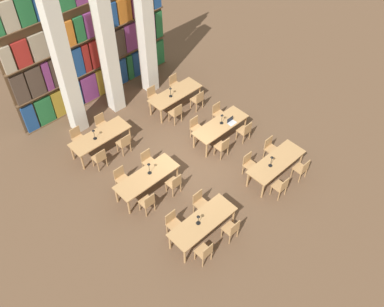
% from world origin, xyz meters
% --- Properties ---
extents(ground_plane, '(40.00, 40.00, 0.00)m').
position_xyz_m(ground_plane, '(0.00, 0.00, 0.00)').
color(ground_plane, brown).
extents(bookshelf_bank, '(7.08, 0.35, 5.50)m').
position_xyz_m(bookshelf_bank, '(0.02, 5.40, 2.59)').
color(bookshelf_bank, brown).
rests_on(bookshelf_bank, ground_plane).
extents(pillar_left, '(0.53, 0.53, 6.00)m').
position_xyz_m(pillar_left, '(-1.81, 4.28, 3.00)').
color(pillar_left, silver).
rests_on(pillar_left, ground_plane).
extents(pillar_center, '(0.53, 0.53, 6.00)m').
position_xyz_m(pillar_center, '(0.00, 4.28, 3.00)').
color(pillar_center, silver).
rests_on(pillar_center, ground_plane).
extents(pillar_right, '(0.53, 0.53, 6.00)m').
position_xyz_m(pillar_right, '(1.81, 4.28, 3.00)').
color(pillar_right, silver).
rests_on(pillar_right, ground_plane).
extents(reading_table_0, '(2.26, 0.82, 0.74)m').
position_xyz_m(reading_table_0, '(-1.74, -2.58, 0.66)').
color(reading_table_0, tan).
rests_on(reading_table_0, ground_plane).
extents(chair_0, '(0.42, 0.40, 0.90)m').
position_xyz_m(chair_0, '(-2.33, -3.28, 0.49)').
color(chair_0, tan).
rests_on(chair_0, ground_plane).
extents(chair_1, '(0.42, 0.40, 0.90)m').
position_xyz_m(chair_1, '(-2.33, -1.89, 0.49)').
color(chair_1, tan).
rests_on(chair_1, ground_plane).
extents(chair_2, '(0.42, 0.40, 0.90)m').
position_xyz_m(chair_2, '(-1.18, -3.28, 0.49)').
color(chair_2, tan).
rests_on(chair_2, ground_plane).
extents(chair_3, '(0.42, 0.40, 0.90)m').
position_xyz_m(chair_3, '(-1.18, -1.89, 0.49)').
color(chair_3, tan).
rests_on(chair_3, ground_plane).
extents(desk_lamp_0, '(0.14, 0.14, 0.40)m').
position_xyz_m(desk_lamp_0, '(-1.89, -2.54, 1.01)').
color(desk_lamp_0, black).
rests_on(desk_lamp_0, reading_table_0).
extents(reading_table_1, '(2.26, 0.82, 0.74)m').
position_xyz_m(reading_table_1, '(1.81, -2.56, 0.66)').
color(reading_table_1, tan).
rests_on(reading_table_1, ground_plane).
extents(chair_4, '(0.42, 0.40, 0.90)m').
position_xyz_m(chair_4, '(1.23, -3.26, 0.49)').
color(chair_4, tan).
rests_on(chair_4, ground_plane).
extents(chair_5, '(0.42, 0.40, 0.90)m').
position_xyz_m(chair_5, '(1.23, -1.87, 0.49)').
color(chair_5, tan).
rests_on(chair_5, ground_plane).
extents(chair_6, '(0.42, 0.40, 0.90)m').
position_xyz_m(chair_6, '(2.37, -3.26, 0.49)').
color(chair_6, tan).
rests_on(chair_6, ground_plane).
extents(chair_7, '(0.42, 0.40, 0.90)m').
position_xyz_m(chair_7, '(2.37, -1.87, 0.49)').
color(chair_7, tan).
rests_on(chair_7, ground_plane).
extents(desk_lamp_1, '(0.14, 0.14, 0.48)m').
position_xyz_m(desk_lamp_1, '(1.50, -2.55, 1.06)').
color(desk_lamp_1, black).
rests_on(desk_lamp_1, reading_table_1).
extents(reading_table_2, '(2.26, 0.82, 0.74)m').
position_xyz_m(reading_table_2, '(-1.85, -0.03, 0.66)').
color(reading_table_2, tan).
rests_on(reading_table_2, ground_plane).
extents(chair_8, '(0.42, 0.40, 0.90)m').
position_xyz_m(chair_8, '(-2.40, -0.73, 0.49)').
color(chair_8, tan).
rests_on(chair_8, ground_plane).
extents(chair_9, '(0.42, 0.40, 0.90)m').
position_xyz_m(chair_9, '(-2.40, 0.66, 0.49)').
color(chair_9, tan).
rests_on(chair_9, ground_plane).
extents(chair_10, '(0.42, 0.40, 0.90)m').
position_xyz_m(chair_10, '(-1.25, -0.73, 0.49)').
color(chair_10, tan).
rests_on(chair_10, ground_plane).
extents(chair_11, '(0.42, 0.40, 0.90)m').
position_xyz_m(chair_11, '(-1.25, 0.66, 0.49)').
color(chair_11, tan).
rests_on(chair_11, ground_plane).
extents(desk_lamp_2, '(0.14, 0.14, 0.50)m').
position_xyz_m(desk_lamp_2, '(-1.69, 0.01, 1.08)').
color(desk_lamp_2, black).
rests_on(desk_lamp_2, reading_table_2).
extents(reading_table_3, '(2.26, 0.82, 0.74)m').
position_xyz_m(reading_table_3, '(1.75, 0.05, 0.66)').
color(reading_table_3, tan).
rests_on(reading_table_3, ground_plane).
extents(chair_12, '(0.42, 0.40, 0.90)m').
position_xyz_m(chair_12, '(1.16, -0.65, 0.49)').
color(chair_12, tan).
rests_on(chair_12, ground_plane).
extents(chair_13, '(0.42, 0.40, 0.90)m').
position_xyz_m(chair_13, '(1.16, 0.74, 0.49)').
color(chair_13, tan).
rests_on(chair_13, ground_plane).
extents(chair_14, '(0.42, 0.40, 0.90)m').
position_xyz_m(chair_14, '(2.36, -0.65, 0.49)').
color(chair_14, tan).
rests_on(chair_14, ground_plane).
extents(chair_15, '(0.42, 0.40, 0.90)m').
position_xyz_m(chair_15, '(2.36, 0.74, 0.49)').
color(chair_15, tan).
rests_on(chair_15, ground_plane).
extents(desk_lamp_3, '(0.14, 0.14, 0.44)m').
position_xyz_m(desk_lamp_3, '(1.82, 0.07, 1.04)').
color(desk_lamp_3, black).
rests_on(desk_lamp_3, reading_table_3).
extents(laptop, '(0.32, 0.22, 0.21)m').
position_xyz_m(laptop, '(2.11, -0.17, 0.78)').
color(laptop, silver).
rests_on(laptop, reading_table_3).
extents(reading_table_4, '(2.26, 0.82, 0.74)m').
position_xyz_m(reading_table_4, '(-1.86, 2.64, 0.66)').
color(reading_table_4, tan).
rests_on(reading_table_4, ground_plane).
extents(chair_16, '(0.42, 0.40, 0.90)m').
position_xyz_m(chair_16, '(-2.40, 1.94, 0.49)').
color(chair_16, tan).
rests_on(chair_16, ground_plane).
extents(chair_17, '(0.42, 0.40, 0.90)m').
position_xyz_m(chair_17, '(-2.40, 3.34, 0.49)').
color(chair_17, tan).
rests_on(chair_17, ground_plane).
extents(chair_18, '(0.42, 0.40, 0.90)m').
position_xyz_m(chair_18, '(-1.33, 1.94, 0.49)').
color(chair_18, tan).
rests_on(chair_18, ground_plane).
extents(chair_19, '(0.42, 0.40, 0.90)m').
position_xyz_m(chair_19, '(-1.33, 3.34, 0.49)').
color(chair_19, tan).
rests_on(chair_19, ground_plane).
extents(desk_lamp_4, '(0.14, 0.14, 0.46)m').
position_xyz_m(desk_lamp_4, '(-2.08, 2.62, 1.05)').
color(desk_lamp_4, black).
rests_on(desk_lamp_4, reading_table_4).
extents(reading_table_5, '(2.26, 0.82, 0.74)m').
position_xyz_m(reading_table_5, '(1.75, 2.58, 0.66)').
color(reading_table_5, tan).
rests_on(reading_table_5, ground_plane).
extents(chair_20, '(0.42, 0.40, 0.90)m').
position_xyz_m(chair_20, '(1.17, 1.89, 0.49)').
color(chair_20, tan).
rests_on(chair_20, ground_plane).
extents(chair_21, '(0.42, 0.40, 0.90)m').
position_xyz_m(chair_21, '(1.17, 3.28, 0.49)').
color(chair_21, tan).
rests_on(chair_21, ground_plane).
extents(chair_22, '(0.42, 0.40, 0.90)m').
position_xyz_m(chair_22, '(2.35, 1.89, 0.49)').
color(chair_22, tan).
rests_on(chair_22, ground_plane).
extents(chair_23, '(0.42, 0.40, 0.90)m').
position_xyz_m(chair_23, '(2.35, 3.28, 0.49)').
color(chair_23, tan).
rests_on(chair_23, ground_plane).
extents(desk_lamp_5, '(0.14, 0.14, 0.45)m').
position_xyz_m(desk_lamp_5, '(1.48, 2.55, 1.04)').
color(desk_lamp_5, black).
rests_on(desk_lamp_5, reading_table_5).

